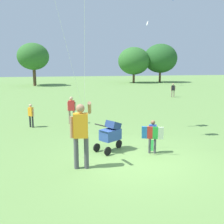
# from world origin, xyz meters

# --- Properties ---
(ground_plane) EXTENTS (120.00, 120.00, 0.00)m
(ground_plane) POSITION_xyz_m (0.00, 0.00, 0.00)
(ground_plane) COLOR #668E47
(treeline_distant) EXTENTS (39.64, 7.43, 6.33)m
(treeline_distant) POSITION_xyz_m (0.74, 32.07, 3.77)
(treeline_distant) COLOR brown
(treeline_distant) RESTS_ON ground
(child_with_butterfly_kite) EXTENTS (0.69, 0.48, 1.10)m
(child_with_butterfly_kite) POSITION_xyz_m (0.66, 0.42, 0.66)
(child_with_butterfly_kite) COLOR #4C4C51
(child_with_butterfly_kite) RESTS_ON ground
(person_adult_flyer) EXTENTS (0.64, 0.55, 1.89)m
(person_adult_flyer) POSITION_xyz_m (-1.71, -0.24, 1.09)
(person_adult_flyer) COLOR #4C4C51
(person_adult_flyer) RESTS_ON ground
(stroller) EXTENTS (1.07, 0.87, 1.03)m
(stroller) POSITION_xyz_m (-0.58, 1.01, 0.61)
(stroller) COLOR black
(stroller) RESTS_ON ground
(person_red_shirt) EXTENTS (0.27, 0.26, 1.08)m
(person_red_shirt) POSITION_xyz_m (-3.41, 5.02, 0.64)
(person_red_shirt) COLOR #232328
(person_red_shirt) RESTS_ON ground
(person_sitting_far) EXTENTS (0.42, 0.23, 1.34)m
(person_sitting_far) POSITION_xyz_m (-1.54, 5.32, 0.79)
(person_sitting_far) COLOR #7F705B
(person_sitting_far) RESTS_ON ground
(person_couple_left) EXTENTS (0.36, 0.27, 1.24)m
(person_couple_left) POSITION_xyz_m (8.13, 13.85, 0.73)
(person_couple_left) COLOR #7F705B
(person_couple_left) RESTS_ON ground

